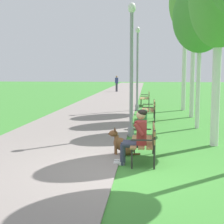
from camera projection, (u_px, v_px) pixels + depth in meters
name	position (u px, v px, depth m)	size (l,w,h in m)	color
ground_plane	(126.00, 171.00, 7.15)	(120.00, 120.00, 0.00)	#3D8433
paved_path	(118.00, 94.00, 31.07)	(4.05, 60.00, 0.04)	gray
park_bench_near	(146.00, 139.00, 7.89)	(0.55, 1.50, 0.85)	olive
park_bench_mid	(150.00, 109.00, 14.39)	(0.55, 1.50, 0.85)	olive
park_bench_far	(146.00, 97.00, 20.61)	(0.55, 1.50, 0.85)	olive
person_seated_on_near_bench	(137.00, 135.00, 7.55)	(0.74, 0.49, 1.25)	#33384C
dog_brown	(123.00, 145.00, 8.42)	(0.83, 0.36, 0.71)	brown
lamp_post_near	(131.00, 69.00, 10.63)	(0.24, 0.24, 4.19)	gray
lamp_post_mid	(137.00, 68.00, 17.73)	(0.24, 0.24, 4.37)	gray
birch_tree_third	(200.00, 18.00, 12.01)	(1.96, 1.82, 5.24)	silver
birch_tree_fourth	(194.00, 5.00, 14.87)	(1.64, 1.65, 6.49)	silver
birch_tree_fifth	(186.00, 4.00, 17.57)	(1.74, 1.90, 7.07)	silver
litter_bin	(142.00, 120.00, 12.23)	(0.36, 0.36, 0.70)	#2D6638
pedestrian_distant	(117.00, 84.00, 34.28)	(0.32, 0.22, 1.65)	#383842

